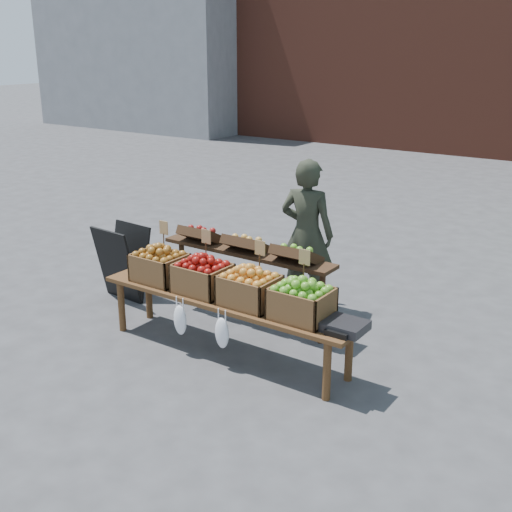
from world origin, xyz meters
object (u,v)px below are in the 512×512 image
Objects in this scene: vendor at (307,234)px; back_table at (247,276)px; chalkboard_sign at (123,262)px; crate_red_apples at (249,290)px; crate_green_apples at (302,304)px; weighing_scale at (345,326)px; crate_russet_pears at (202,278)px; crate_golden_apples at (160,267)px; display_bench at (226,326)px.

vendor is 0.87m from back_table.
back_table is at bearing 13.66° from chalkboard_sign.
vendor is 3.35× the size of crate_red_apples.
crate_green_apples reaches higher than weighing_scale.
crate_russet_pears is at bearing 180.00° from weighing_scale.
chalkboard_sign is at bearing 168.09° from crate_red_apples.
vendor reaches higher than crate_red_apples.
crate_russet_pears is at bearing 0.00° from crate_golden_apples.
crate_golden_apples is 1.65m from crate_green_apples.
vendor reaches higher than weighing_scale.
vendor is 1.70m from crate_golden_apples.
chalkboard_sign is 2.71m from crate_green_apples.
back_table reaches higher than chalkboard_sign.
crate_red_apples is (1.10, 0.00, 0.00)m from crate_golden_apples.
weighing_scale is (1.25, -1.49, -0.23)m from vendor.
chalkboard_sign is at bearing 171.79° from weighing_scale.
crate_green_apples is at bearing -5.80° from chalkboard_sign.
vendor is 1.59m from display_bench.
crate_russet_pears and crate_green_apples have the same top height.
crate_russet_pears is 1.10m from crate_green_apples.
weighing_scale is at bearing 0.00° from crate_red_apples.
vendor is at bearing 70.79° from back_table.
weighing_scale is (3.08, -0.45, 0.17)m from chalkboard_sign.
display_bench is at bearing 180.00° from weighing_scale.
chalkboard_sign reaches higher than crate_golden_apples.
vendor reaches higher than chalkboard_sign.
crate_green_apples is at bearing -33.36° from back_table.
vendor is at bearing 79.58° from crate_russet_pears.
back_table is at bearing 110.46° from display_bench.
crate_russet_pears is 1.00× the size of crate_green_apples.
vendor is at bearing 100.56° from crate_red_apples.
back_table is (1.57, 0.27, 0.08)m from chalkboard_sign.
crate_green_apples is (2.66, -0.45, 0.27)m from chalkboard_sign.
back_table is 1.32m from crate_green_apples.
display_bench is 5.40× the size of crate_golden_apples.
crate_russet_pears is 0.55m from crate_red_apples.
vendor reaches higher than crate_green_apples.
crate_russet_pears is at bearing 70.86° from vendor.
back_table is 0.78× the size of display_bench.
chalkboard_sign is at bearing -170.04° from back_table.
vendor is 0.62× the size of display_bench.
chalkboard_sign is 1.89m from display_bench.
crate_russet_pears is 1.00× the size of crate_red_apples.
crate_golden_apples is at bearing 180.00° from weighing_scale.
crate_red_apples is 1.47× the size of weighing_scale.
crate_golden_apples is at bearing 180.00° from crate_red_apples.
crate_red_apples and crate_green_apples have the same top height.
weighing_scale is at bearing 121.40° from vendor.
crate_russet_pears is (-0.01, -0.72, 0.19)m from back_table.
display_bench is (0.27, -0.72, -0.24)m from back_table.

